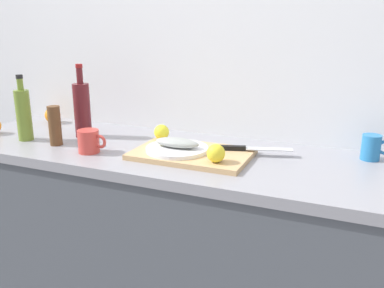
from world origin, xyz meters
TOP-DOWN VIEW (x-y plane):
  - back_wall at (0.00, 0.33)m, footprint 3.20×0.05m
  - kitchen_counter at (0.00, 0.00)m, footprint 2.00×0.60m
  - cutting_board at (0.10, -0.03)m, footprint 0.45×0.29m
  - white_plate at (0.04, -0.05)m, footprint 0.24×0.24m
  - fish_fillet at (0.04, -0.05)m, footprint 0.18×0.08m
  - chef_knife at (0.29, 0.06)m, footprint 0.29×0.11m
  - lemon_0 at (-0.08, 0.07)m, footprint 0.06×0.06m
  - lemon_1 at (0.23, -0.12)m, footprint 0.07×0.07m
  - olive_oil_bottle at (-0.67, -0.10)m, footprint 0.06×0.06m
  - wine_bottle at (-0.47, 0.05)m, footprint 0.07×0.07m
  - coffee_mug_0 at (-0.30, -0.15)m, footprint 0.12×0.08m
  - coffee_mug_1 at (0.74, 0.19)m, footprint 0.11×0.07m
  - orange_1 at (-0.78, 0.20)m, footprint 0.08×0.08m
  - pepper_mill at (-0.49, -0.11)m, footprint 0.05×0.05m

SIDE VIEW (x-z plane):
  - kitchen_counter at x=0.00m, z-range 0.00..0.90m
  - cutting_board at x=0.10m, z-range 0.90..0.92m
  - white_plate at x=0.04m, z-range 0.92..0.93m
  - chef_knife at x=0.29m, z-range 0.92..0.94m
  - orange_1 at x=-0.78m, z-range 0.90..0.98m
  - coffee_mug_0 at x=-0.30m, z-range 0.90..0.99m
  - coffee_mug_1 at x=0.74m, z-range 0.90..1.00m
  - lemon_0 at x=-0.08m, z-range 0.92..0.98m
  - fish_fillet at x=0.04m, z-range 0.94..0.97m
  - lemon_1 at x=0.23m, z-range 0.92..0.99m
  - pepper_mill at x=-0.49m, z-range 0.90..1.07m
  - olive_oil_bottle at x=-0.67m, z-range 0.87..1.16m
  - wine_bottle at x=-0.47m, z-range 0.87..1.19m
  - back_wall at x=0.00m, z-range 0.00..2.50m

